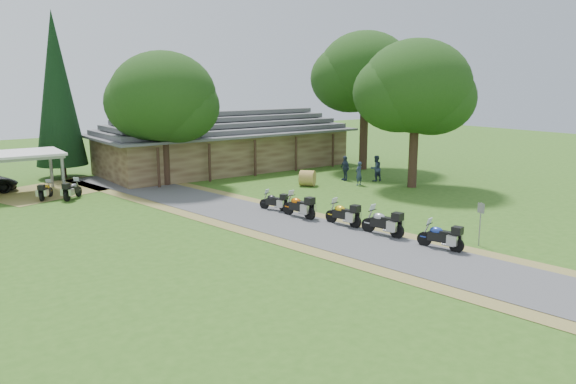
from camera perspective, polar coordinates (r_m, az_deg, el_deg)
ground at (r=25.41m, az=9.76°, el=-5.79°), size 120.00×120.00×0.00m
driveway at (r=27.88m, az=3.08°, el=-4.08°), size 51.95×51.95×0.00m
lodge at (r=47.30m, az=-6.38°, el=5.30°), size 21.40×9.40×4.90m
carport at (r=40.25m, az=-26.47°, el=1.58°), size 6.65×4.61×2.79m
motorcycle_row_a at (r=25.81m, az=15.23°, el=-4.24°), size 1.07×2.02×1.31m
motorcycle_row_b at (r=27.46m, az=9.59°, el=-2.93°), size 1.04×2.17×1.42m
motorcycle_row_c at (r=29.04m, az=5.61°, el=-2.11°), size 0.96×2.06×1.35m
motorcycle_row_d at (r=30.57m, az=1.10°, el=-1.32°), size 0.97×2.13×1.40m
motorcycle_row_e at (r=32.19m, az=-1.43°, el=-0.88°), size 1.14×1.81×1.18m
motorcycle_carport_a at (r=38.39m, az=-23.39°, el=0.19°), size 1.43×1.72×1.17m
motorcycle_carport_b at (r=37.81m, az=-21.04°, el=0.28°), size 1.72×1.75×1.27m
person_a at (r=40.11m, az=7.21°, el=2.09°), size 0.63×0.50×1.99m
person_b at (r=41.91m, az=8.92°, el=2.62°), size 0.67×0.51×2.24m
person_c at (r=41.96m, az=5.81°, el=2.65°), size 0.56×0.69×2.15m
hay_bale at (r=39.63m, az=1.99°, el=1.42°), size 1.50×1.48×1.11m
sign_post at (r=26.79m, az=18.92°, el=-3.13°), size 0.36×0.06×2.00m
oak_lodge_left at (r=40.37m, az=-12.51°, el=7.75°), size 7.36×7.36×10.07m
oak_lodge_right at (r=46.98m, az=7.81°, el=10.12°), size 7.71×7.71×12.91m
oak_driveway at (r=39.57m, az=12.81°, el=8.50°), size 7.46×7.46×11.23m
cedar_near at (r=45.81m, az=-22.38°, el=9.05°), size 3.73×3.73×12.43m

